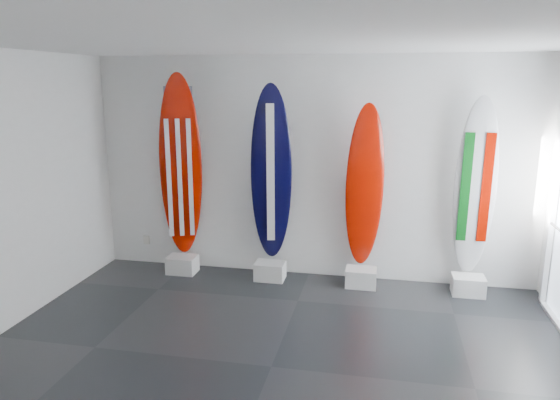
% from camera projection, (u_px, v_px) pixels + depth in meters
% --- Properties ---
extents(floor, '(6.00, 6.00, 0.00)m').
position_uv_depth(floor, '(271.00, 367.00, 4.93)').
color(floor, black).
rests_on(floor, ground).
extents(ceiling, '(6.00, 6.00, 0.00)m').
position_uv_depth(ceiling, '(270.00, 39.00, 4.25)').
color(ceiling, white).
rests_on(ceiling, wall_back).
extents(wall_back, '(6.00, 0.00, 6.00)m').
position_uv_depth(wall_back, '(310.00, 169.00, 6.98)').
color(wall_back, white).
rests_on(wall_back, ground).
extents(wall_front, '(6.00, 0.00, 6.00)m').
position_uv_depth(wall_front, '(145.00, 360.00, 2.20)').
color(wall_front, white).
rests_on(wall_front, ground).
extents(display_block_usa, '(0.40, 0.30, 0.24)m').
position_uv_depth(display_block_usa, '(182.00, 264.00, 7.33)').
color(display_block_usa, silver).
rests_on(display_block_usa, floor).
extents(surfboard_usa, '(0.63, 0.45, 2.54)m').
position_uv_depth(surfboard_usa, '(181.00, 167.00, 7.11)').
color(surfboard_usa, '#960D00').
rests_on(surfboard_usa, display_block_usa).
extents(display_block_navy, '(0.40, 0.30, 0.24)m').
position_uv_depth(display_block_navy, '(270.00, 271.00, 7.08)').
color(display_block_navy, silver).
rests_on(display_block_navy, floor).
extents(surfboard_navy, '(0.61, 0.49, 2.41)m').
position_uv_depth(surfboard_navy, '(271.00, 175.00, 6.88)').
color(surfboard_navy, black).
rests_on(surfboard_navy, display_block_navy).
extents(display_block_swiss, '(0.40, 0.30, 0.24)m').
position_uv_depth(display_block_swiss, '(361.00, 277.00, 6.84)').
color(display_block_swiss, silver).
rests_on(display_block_swiss, floor).
extents(surfboard_swiss, '(0.54, 0.39, 2.17)m').
position_uv_depth(surfboard_swiss, '(365.00, 187.00, 6.67)').
color(surfboard_swiss, '#960D00').
rests_on(surfboard_swiss, display_block_swiss).
extents(display_block_italy, '(0.40, 0.30, 0.24)m').
position_uv_depth(display_block_italy, '(468.00, 285.00, 6.58)').
color(display_block_italy, silver).
rests_on(display_block_italy, floor).
extents(surfboard_italy, '(0.52, 0.22, 2.27)m').
position_uv_depth(surfboard_italy, '(475.00, 188.00, 6.39)').
color(surfboard_italy, silver).
rests_on(surfboard_italy, display_block_italy).
extents(wall_outlet, '(0.09, 0.02, 0.13)m').
position_uv_depth(wall_outlet, '(146.00, 240.00, 7.69)').
color(wall_outlet, silver).
rests_on(wall_outlet, wall_back).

